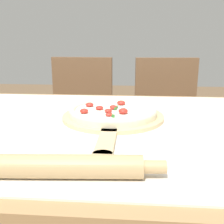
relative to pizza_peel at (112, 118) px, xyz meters
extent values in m
cube|color=#A87F51|center=(0.00, -0.04, -0.03)|extent=(1.34, 0.93, 0.03)
cube|color=silver|center=(0.00, -0.04, -0.01)|extent=(1.26, 0.85, 0.00)
cylinder|color=#D6B784|center=(0.00, 0.02, 0.00)|extent=(0.34, 0.34, 0.01)
cube|color=#D6B784|center=(0.00, -0.21, 0.00)|extent=(0.04, 0.18, 0.01)
cylinder|color=#D6B784|center=(0.00, -0.30, 0.00)|extent=(0.05, 0.05, 0.01)
cylinder|color=beige|center=(0.00, 0.02, 0.01)|extent=(0.29, 0.29, 0.02)
torus|color=beige|center=(0.00, 0.02, 0.02)|extent=(0.29, 0.29, 0.02)
cylinder|color=white|center=(0.00, 0.02, 0.02)|extent=(0.25, 0.25, 0.00)
ellipsoid|color=red|center=(-0.01, -0.02, 0.03)|extent=(0.02, 0.02, 0.01)
ellipsoid|color=red|center=(-0.08, 0.05, 0.03)|extent=(0.03, 0.03, 0.01)
ellipsoid|color=red|center=(0.00, 0.02, 0.03)|extent=(0.02, 0.02, 0.01)
ellipsoid|color=red|center=(0.04, -0.03, 0.03)|extent=(0.03, 0.03, 0.02)
ellipsoid|color=red|center=(-0.09, -0.03, 0.03)|extent=(0.03, 0.03, 0.01)
ellipsoid|color=red|center=(-0.04, 0.01, 0.03)|extent=(0.03, 0.03, 0.01)
ellipsoid|color=red|center=(0.02, 0.09, 0.03)|extent=(0.03, 0.03, 0.02)
ellipsoid|color=red|center=(-0.01, -0.06, 0.03)|extent=(0.02, 0.02, 0.01)
cube|color=#387533|center=(0.04, 0.01, 0.03)|extent=(0.01, 0.01, 0.01)
cube|color=#387533|center=(0.01, 0.04, 0.03)|extent=(0.01, 0.01, 0.01)
cube|color=#387533|center=(0.01, 0.01, 0.03)|extent=(0.01, 0.01, 0.01)
cube|color=#387533|center=(0.01, -0.07, 0.03)|extent=(0.01, 0.01, 0.01)
cube|color=#387533|center=(0.03, 0.09, 0.03)|extent=(0.01, 0.01, 0.01)
cube|color=#387533|center=(0.00, 0.02, 0.03)|extent=(0.01, 0.01, 0.01)
cylinder|color=tan|center=(-0.09, -0.39, 0.02)|extent=(0.36, 0.07, 0.05)
cylinder|color=tan|center=(0.11, -0.38, 0.02)|extent=(0.05, 0.03, 0.03)
cube|color=brown|center=(-0.27, 0.68, -0.32)|extent=(0.42, 0.42, 0.02)
cube|color=brown|center=(-0.26, 0.87, -0.09)|extent=(0.38, 0.05, 0.44)
cylinder|color=brown|center=(-0.43, 0.53, -0.54)|extent=(0.04, 0.04, 0.42)
cylinder|color=brown|center=(-0.11, 0.52, -0.54)|extent=(0.04, 0.04, 0.42)
cylinder|color=brown|center=(-0.42, 0.85, -0.54)|extent=(0.04, 0.04, 0.42)
cylinder|color=brown|center=(-0.10, 0.84, -0.54)|extent=(0.04, 0.04, 0.42)
cube|color=brown|center=(0.28, 0.68, -0.32)|extent=(0.43, 0.43, 0.02)
cube|color=brown|center=(0.27, 0.86, -0.09)|extent=(0.38, 0.06, 0.44)
cylinder|color=brown|center=(0.13, 0.51, -0.54)|extent=(0.04, 0.04, 0.42)
cylinder|color=brown|center=(0.45, 0.53, -0.54)|extent=(0.04, 0.04, 0.42)
cylinder|color=brown|center=(0.11, 0.83, -0.54)|extent=(0.04, 0.04, 0.42)
cylinder|color=brown|center=(0.43, 0.85, -0.54)|extent=(0.04, 0.04, 0.42)
camera|label=1|loc=(0.07, -0.88, 0.26)|focal=45.00mm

